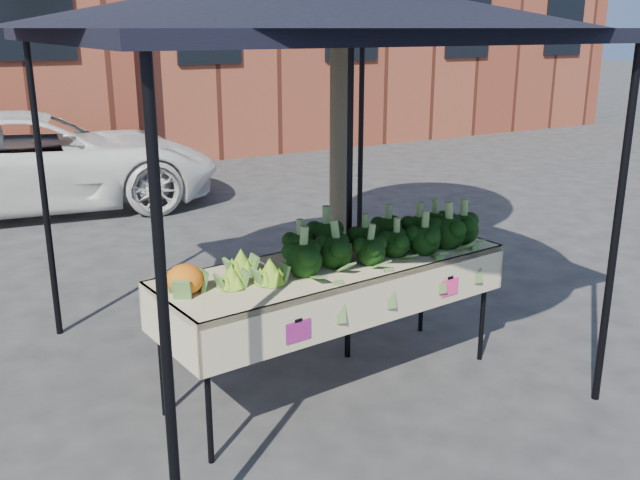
# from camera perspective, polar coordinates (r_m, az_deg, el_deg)

# --- Properties ---
(ground) EXTENTS (90.00, 90.00, 0.00)m
(ground) POSITION_cam_1_polar(r_m,az_deg,el_deg) (5.01, 1.43, -11.61)
(ground) COLOR #2A2A2D
(table) EXTENTS (2.47, 1.03, 0.90)m
(table) POSITION_cam_1_polar(r_m,az_deg,el_deg) (4.81, 1.20, -6.88)
(table) COLOR beige
(table) RESTS_ON ground
(canopy) EXTENTS (3.16, 3.16, 2.74)m
(canopy) POSITION_cam_1_polar(r_m,az_deg,el_deg) (4.85, -1.61, 4.75)
(canopy) COLOR black
(canopy) RESTS_ON ground
(broccoli_heap) EXTENTS (1.56, 0.59, 0.28)m
(broccoli_heap) POSITION_cam_1_polar(r_m,az_deg,el_deg) (4.82, 4.75, 0.57)
(broccoli_heap) COLOR black
(broccoli_heap) RESTS_ON table
(romanesco_cluster) EXTENTS (0.45, 0.49, 0.22)m
(romanesco_cluster) POSITION_cam_1_polar(r_m,az_deg,el_deg) (4.31, -6.22, -1.89)
(romanesco_cluster) COLOR #92BC26
(romanesco_cluster) RESTS_ON table
(cauliflower_pair) EXTENTS (0.22, 0.22, 0.20)m
(cauliflower_pair) POSITION_cam_1_polar(r_m,az_deg,el_deg) (4.15, -10.88, -3.00)
(cauliflower_pair) COLOR orange
(cauliflower_pair) RESTS_ON table
(vehicle) EXTENTS (1.60, 2.35, 4.76)m
(vehicle) POSITION_cam_1_polar(r_m,az_deg,el_deg) (10.12, -22.91, 15.51)
(vehicle) COLOR white
(vehicle) RESTS_ON ground
(street_tree) EXTENTS (2.30, 2.30, 4.54)m
(street_tree) POSITION_cam_1_polar(r_m,az_deg,el_deg) (5.91, 1.61, 15.70)
(street_tree) COLOR #1E4C14
(street_tree) RESTS_ON ground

